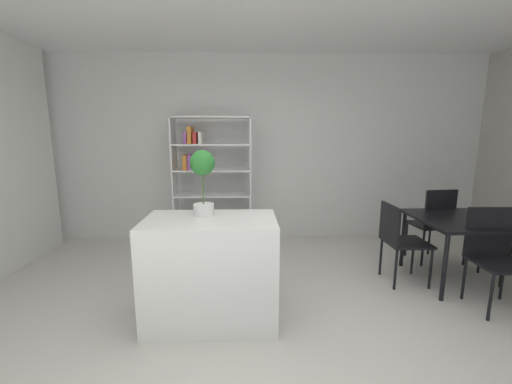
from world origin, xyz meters
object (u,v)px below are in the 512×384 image
(kitchen_island, at_px, (211,270))
(dining_chair_far, at_px, (434,220))
(dining_chair_island_side, at_px, (398,236))
(dining_chair_near, at_px, (494,250))
(dining_table, at_px, (460,225))
(potted_plant_on_island, at_px, (203,174))
(open_bookshelf, at_px, (209,176))

(kitchen_island, xyz_separation_m, dining_chair_far, (2.69, 1.20, 0.11))
(kitchen_island, relative_size, dining_chair_island_side, 1.27)
(kitchen_island, xyz_separation_m, dining_chair_near, (2.68, 0.18, 0.09))
(kitchen_island, relative_size, dining_table, 1.16)
(kitchen_island, height_order, potted_plant_on_island, potted_plant_on_island)
(dining_table, distance_m, dining_chair_near, 0.52)
(dining_chair_island_side, xyz_separation_m, dining_chair_far, (0.70, 0.51, 0.04))
(dining_table, height_order, dining_chair_far, dining_chair_far)
(open_bookshelf, bearing_deg, dining_chair_near, -32.28)
(dining_chair_island_side, height_order, dining_chair_near, dining_chair_near)
(potted_plant_on_island, relative_size, dining_chair_far, 0.59)
(dining_table, bearing_deg, potted_plant_on_island, -168.49)
(dining_chair_island_side, bearing_deg, dining_chair_near, -127.00)
(dining_chair_island_side, bearing_deg, potted_plant_on_island, 104.40)
(dining_table, height_order, dining_chair_island_side, dining_chair_island_side)
(dining_table, distance_m, dining_chair_far, 0.52)
(open_bookshelf, xyz_separation_m, dining_chair_island_side, (2.22, -1.33, -0.50))
(open_bookshelf, xyz_separation_m, dining_chair_near, (2.91, -1.84, -0.47))
(potted_plant_on_island, relative_size, dining_table, 0.59)
(kitchen_island, xyz_separation_m, dining_table, (2.68, 0.68, 0.19))
(kitchen_island, relative_size, open_bookshelf, 0.60)
(open_bookshelf, height_order, dining_chair_near, open_bookshelf)
(dining_chair_far, bearing_deg, kitchen_island, 18.03)
(kitchen_island, height_order, dining_chair_far, dining_chair_far)
(potted_plant_on_island, xyz_separation_m, dining_chair_far, (2.76, 1.07, -0.73))
(open_bookshelf, bearing_deg, dining_chair_far, -15.65)
(potted_plant_on_island, xyz_separation_m, dining_chair_island_side, (2.06, 0.56, -0.77))
(dining_table, relative_size, dining_chair_far, 1.01)
(open_bookshelf, height_order, dining_table, open_bookshelf)
(dining_chair_island_side, distance_m, dining_chair_far, 0.87)
(open_bookshelf, bearing_deg, potted_plant_on_island, -85.26)
(dining_chair_island_side, distance_m, dining_chair_near, 0.86)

